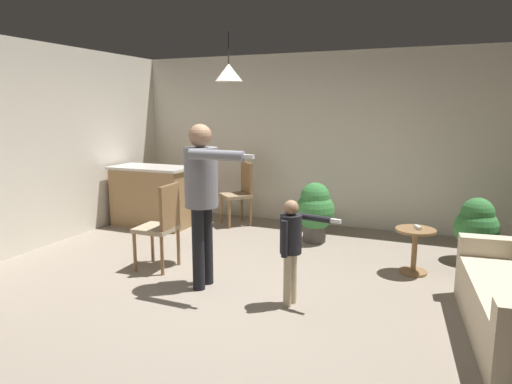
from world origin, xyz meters
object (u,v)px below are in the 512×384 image
at_px(dining_chair_by_counter, 162,223).
at_px(potted_plant_corner, 315,209).
at_px(side_table_by_couch, 415,246).
at_px(kitchen_counter, 152,196).
at_px(spare_remote_on_table, 418,227).
at_px(person_child, 292,241).
at_px(potted_plant_by_wall, 476,227).
at_px(dining_chair_near_wall, 240,191).
at_px(person_adult, 203,188).

distance_m(dining_chair_by_counter, potted_plant_corner, 2.20).
bearing_deg(side_table_by_couch, kitchen_counter, 170.57).
bearing_deg(potted_plant_corner, dining_chair_by_counter, -127.26).
bearing_deg(spare_remote_on_table, person_child, -127.64).
height_order(kitchen_counter, spare_remote_on_table, kitchen_counter).
height_order(dining_chair_by_counter, potted_plant_by_wall, dining_chair_by_counter).
bearing_deg(dining_chair_by_counter, potted_plant_corner, -39.48).
xyz_separation_m(dining_chair_near_wall, spare_remote_on_table, (2.76, -1.28, -0.01)).
bearing_deg(dining_chair_by_counter, potted_plant_by_wall, -65.51).
height_order(person_child, dining_chair_near_wall, person_child).
distance_m(person_adult, person_child, 1.07).
height_order(side_table_by_couch, dining_chair_by_counter, dining_chair_by_counter).
bearing_deg(kitchen_counter, spare_remote_on_table, -9.32).
distance_m(kitchen_counter, side_table_by_couch, 4.05).
xyz_separation_m(side_table_by_couch, spare_remote_on_table, (0.02, 0.01, 0.21)).
bearing_deg(person_child, side_table_by_couch, 153.71).
bearing_deg(kitchen_counter, dining_chair_by_counter, -51.76).
height_order(kitchen_counter, potted_plant_corner, kitchen_counter).
distance_m(person_child, spare_remote_on_table, 1.70).
distance_m(dining_chair_by_counter, spare_remote_on_table, 2.89).
xyz_separation_m(kitchen_counter, dining_chair_by_counter, (1.28, -1.63, 0.07)).
distance_m(person_adult, potted_plant_by_wall, 3.37).
bearing_deg(kitchen_counter, person_child, -33.91).
relative_size(potted_plant_corner, potted_plant_by_wall, 1.06).
relative_size(side_table_by_couch, spare_remote_on_table, 4.00).
relative_size(dining_chair_by_counter, potted_plant_corner, 1.19).
xyz_separation_m(side_table_by_couch, dining_chair_by_counter, (-2.71, -0.96, 0.22)).
bearing_deg(person_child, dining_chair_near_wall, -135.63).
bearing_deg(kitchen_counter, person_adult, -43.83).
relative_size(person_child, spare_remote_on_table, 7.83).
xyz_separation_m(side_table_by_couch, potted_plant_corner, (-1.37, 0.79, 0.14)).
height_order(dining_chair_near_wall, spare_remote_on_table, dining_chair_near_wall).
xyz_separation_m(dining_chair_near_wall, potted_plant_by_wall, (3.40, -0.55, -0.11)).
xyz_separation_m(potted_plant_corner, potted_plant_by_wall, (2.03, -0.06, -0.03)).
bearing_deg(kitchen_counter, potted_plant_by_wall, 0.82).
relative_size(dining_chair_by_counter, spare_remote_on_table, 7.69).
distance_m(potted_plant_by_wall, spare_remote_on_table, 0.97).
bearing_deg(spare_remote_on_table, dining_chair_near_wall, 155.23).
bearing_deg(dining_chair_near_wall, person_child, 166.54).
distance_m(dining_chair_by_counter, dining_chair_near_wall, 2.24).
relative_size(person_child, potted_plant_by_wall, 1.29).
bearing_deg(person_child, kitchen_counter, -112.98).
distance_m(person_adult, dining_chair_near_wall, 2.68).
relative_size(person_child, dining_chair_near_wall, 1.02).
bearing_deg(person_adult, spare_remote_on_table, 122.74).
bearing_deg(person_adult, side_table_by_couch, 122.88).
distance_m(dining_chair_near_wall, potted_plant_by_wall, 3.45).
distance_m(potted_plant_corner, potted_plant_by_wall, 2.03).
distance_m(person_adult, dining_chair_by_counter, 0.92).
relative_size(potted_plant_by_wall, spare_remote_on_table, 6.08).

